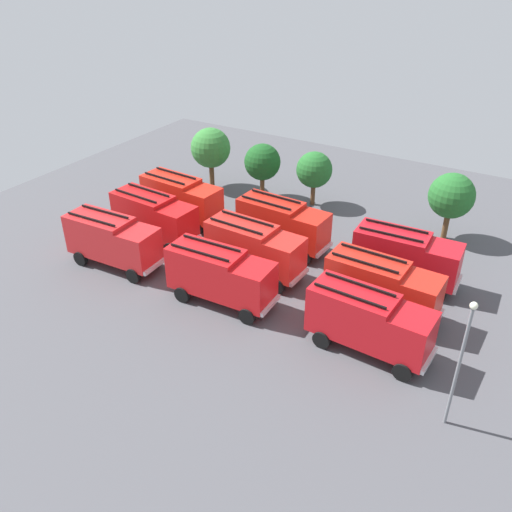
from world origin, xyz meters
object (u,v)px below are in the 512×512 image
object	(u,v)px
tree_2	(314,170)
tree_3	(452,196)
tree_1	(262,162)
tree_0	(211,148)
fire_truck_3	(154,216)
fire_truck_4	(254,247)
fire_truck_2	(369,320)
fire_truck_7	(282,223)
traffic_cone_2	(365,247)
lamppost	(461,357)
fire_truck_6	(181,197)
fire_truck_8	(406,255)
fire_truck_1	(220,274)
fire_truck_0	(113,239)
firefighter_0	(428,256)
fire_truck_5	(382,286)
traffic_cone_1	(117,245)
traffic_cone_0	(403,300)
firefighter_1	(245,214)

from	to	relation	value
tree_2	tree_3	world-z (taller)	tree_3
tree_1	tree_0	bearing A→B (deg)	-176.53
fire_truck_3	fire_truck_4	size ratio (longest dim) A/B	1.01
tree_3	fire_truck_2	bearing A→B (deg)	-91.57
fire_truck_4	fire_truck_7	xyz separation A→B (m)	(-0.11, 4.30, 0.00)
fire_truck_3	traffic_cone_2	world-z (taller)	fire_truck_3
lamppost	fire_truck_3	bearing A→B (deg)	163.54
fire_truck_2	fire_truck_6	bearing A→B (deg)	160.73
fire_truck_8	tree_0	distance (m)	22.22
fire_truck_7	tree_3	distance (m)	13.21
traffic_cone_2	fire_truck_1	bearing A→B (deg)	-116.73
fire_truck_6	tree_2	distance (m)	11.82
fire_truck_0	fire_truck_2	bearing A→B (deg)	-1.08
fire_truck_6	firefighter_0	bearing A→B (deg)	12.64
fire_truck_1	fire_truck_6	bearing A→B (deg)	137.05
tree_3	fire_truck_3	bearing A→B (deg)	-148.36
fire_truck_8	tree_0	size ratio (longest dim) A/B	1.27
fire_truck_1	fire_truck_4	world-z (taller)	same
fire_truck_1	fire_truck_0	bearing A→B (deg)	178.59
fire_truck_1	fire_truck_2	bearing A→B (deg)	-0.37
fire_truck_3	traffic_cone_2	bearing A→B (deg)	28.35
fire_truck_1	fire_truck_7	bearing A→B (deg)	88.17
tree_0	lamppost	world-z (taller)	lamppost
fire_truck_5	tree_0	distance (m)	23.86
fire_truck_8	traffic_cone_1	distance (m)	21.50
fire_truck_6	tree_2	bearing A→B (deg)	50.48
tree_3	tree_1	bearing A→B (deg)	-177.90
fire_truck_8	traffic_cone_2	bearing A→B (deg)	141.50
fire_truck_3	lamppost	xyz separation A→B (m)	(24.47, -7.23, 2.06)
tree_3	traffic_cone_1	xyz separation A→B (m)	(-21.20, -14.74, -3.34)
fire_truck_6	fire_truck_5	bearing A→B (deg)	-8.65
traffic_cone_0	firefighter_1	bearing A→B (deg)	163.37
fire_truck_5	traffic_cone_1	world-z (taller)	fire_truck_5
tree_1	fire_truck_7	bearing A→B (deg)	-50.62
firefighter_0	fire_truck_1	bearing A→B (deg)	-47.15
fire_truck_7	fire_truck_3	bearing A→B (deg)	-153.30
fire_truck_2	fire_truck_3	world-z (taller)	same
fire_truck_0	fire_truck_2	world-z (taller)	same
tree_2	fire_truck_7	bearing A→B (deg)	-80.56
fire_truck_6	firefighter_1	distance (m)	5.52
fire_truck_3	fire_truck_8	bearing A→B (deg)	15.85
traffic_cone_0	lamppost	world-z (taller)	lamppost
fire_truck_4	tree_3	size ratio (longest dim) A/B	1.34
fire_truck_2	fire_truck_6	distance (m)	20.98
fire_truck_8	lamppost	size ratio (longest dim) A/B	1.00
fire_truck_4	fire_truck_5	size ratio (longest dim) A/B	1.00
firefighter_1	traffic_cone_1	world-z (taller)	firefighter_1
fire_truck_2	firefighter_0	size ratio (longest dim) A/B	4.58
fire_truck_0	tree_1	size ratio (longest dim) A/B	1.44
fire_truck_3	traffic_cone_1	world-z (taller)	fire_truck_3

